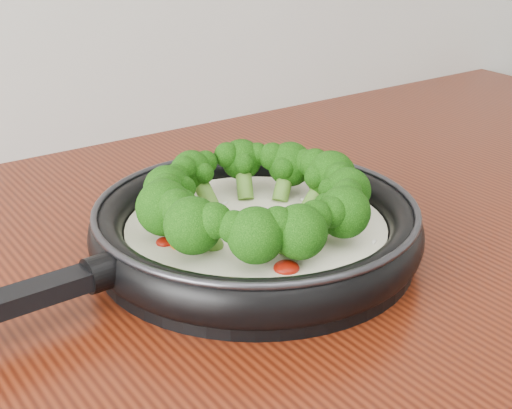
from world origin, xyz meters
TOP-DOWN VIEW (x-y plane):
  - skillet at (0.04, 1.12)m, footprint 0.47×0.31m

SIDE VIEW (x-z plane):
  - skillet at x=0.04m, z-range 0.89..0.98m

